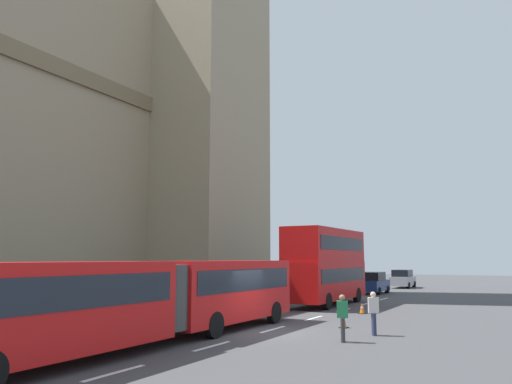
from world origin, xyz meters
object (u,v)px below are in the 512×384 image
at_px(articulated_bus, 156,294).
at_px(sedan_lead, 373,283).
at_px(pedestrian_by_kerb, 374,312).
at_px(sedan_trailing, 403,279).
at_px(traffic_cone_middle, 362,308).
at_px(pedestrian_near_cones, 343,316).
at_px(double_decker_bus, 326,263).
at_px(traffic_cone_west, 344,321).

relative_size(articulated_bus, sedan_lead, 3.91).
height_order(articulated_bus, pedestrian_by_kerb, articulated_bus).
height_order(sedan_trailing, traffic_cone_middle, sedan_trailing).
distance_m(traffic_cone_middle, pedestrian_near_cones, 9.68).
bearing_deg(sedan_lead, traffic_cone_middle, -166.63).
bearing_deg(sedan_trailing, articulated_bus, 179.86).
distance_m(double_decker_bus, traffic_cone_west, 10.98).
distance_m(traffic_cone_middle, pedestrian_by_kerb, 7.84).
relative_size(sedan_trailing, traffic_cone_middle, 7.59).
height_order(double_decker_bus, pedestrian_near_cones, double_decker_bus).
relative_size(articulated_bus, pedestrian_near_cones, 10.19).
bearing_deg(double_decker_bus, articulated_bus, -179.99).
distance_m(pedestrian_near_cones, pedestrian_by_kerb, 2.16).
distance_m(traffic_cone_west, traffic_cone_middle, 5.91).
bearing_deg(pedestrian_near_cones, traffic_cone_west, 18.51).
bearing_deg(traffic_cone_west, pedestrian_by_kerb, -130.34).
bearing_deg(pedestrian_by_kerb, sedan_lead, 15.60).
distance_m(double_decker_bus, pedestrian_near_cones, 14.58).
relative_size(sedan_trailing, traffic_cone_west, 7.59).
xyz_separation_m(traffic_cone_west, pedestrian_by_kerb, (-1.49, -1.76, 0.63)).
bearing_deg(double_decker_bus, sedan_trailing, -0.26).
bearing_deg(traffic_cone_middle, articulated_bus, 164.91).
bearing_deg(traffic_cone_west, articulated_bus, 148.33).
bearing_deg(sedan_trailing, pedestrian_by_kerb, -169.50).
xyz_separation_m(double_decker_bus, pedestrian_by_kerb, (-11.23, -6.23, -1.80)).
distance_m(sedan_lead, traffic_cone_west, 22.05).
relative_size(articulated_bus, pedestrian_by_kerb, 10.19).
relative_size(sedan_lead, traffic_cone_west, 7.59).
relative_size(pedestrian_near_cones, pedestrian_by_kerb, 1.00).
distance_m(double_decker_bus, sedan_lead, 11.94).
distance_m(articulated_bus, pedestrian_near_cones, 6.80).
xyz_separation_m(articulated_bus, sedan_trailing, (38.83, -0.10, -0.83)).
relative_size(traffic_cone_west, traffic_cone_middle, 1.00).
height_order(pedestrian_near_cones, pedestrian_by_kerb, same).
distance_m(sedan_trailing, pedestrian_near_cones, 35.61).
height_order(traffic_cone_west, traffic_cone_middle, same).
bearing_deg(pedestrian_by_kerb, double_decker_bus, 29.02).
xyz_separation_m(articulated_bus, sedan_lead, (28.78, 0.20, -0.83)).
relative_size(articulated_bus, sedan_trailing, 3.91).
height_order(articulated_bus, traffic_cone_west, articulated_bus).
bearing_deg(sedan_trailing, traffic_cone_middle, -172.41).
bearing_deg(double_decker_bus, traffic_cone_middle, -137.83).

